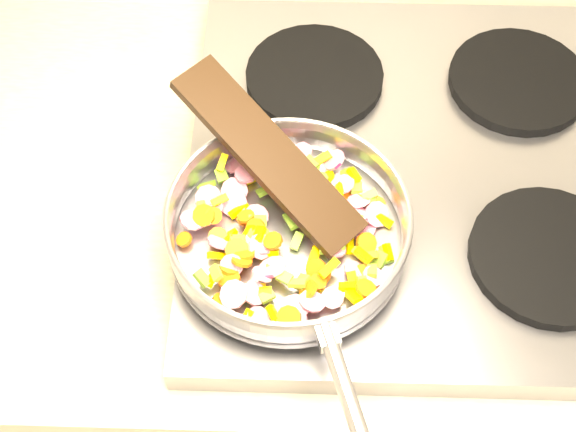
{
  "coord_description": "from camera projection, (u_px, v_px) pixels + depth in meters",
  "views": [
    {
      "loc": [
        -0.85,
        1.03,
        1.76
      ],
      "look_at": [
        -0.87,
        1.53,
        1.01
      ],
      "focal_mm": 50.0,
      "sensor_mm": 36.0,
      "label": 1
    }
  ],
  "objects": [
    {
      "name": "grate_bl",
      "position": [
        314.0,
        77.0,
        1.1
      ],
      "size": [
        0.19,
        0.19,
        0.02
      ],
      "primitive_type": "cylinder",
      "color": "black",
      "rests_on": "cooktop"
    },
    {
      "name": "grate_fr",
      "position": [
        549.0,
        256.0,
        0.95
      ],
      "size": [
        0.19,
        0.19,
        0.02
      ],
      "primitive_type": "cylinder",
      "color": "black",
      "rests_on": "cooktop"
    },
    {
      "name": "wooden_spatula",
      "position": [
        268.0,
        155.0,
        0.93
      ],
      "size": [
        0.24,
        0.23,
        0.1
      ],
      "primitive_type": "cube",
      "rotation": [
        0.0,
        -0.32,
        2.39
      ],
      "color": "black",
      "rests_on": "saute_pan"
    },
    {
      "name": "vegetable_heap",
      "position": [
        293.0,
        229.0,
        0.93
      ],
      "size": [
        0.26,
        0.26,
        0.05
      ],
      "color": "#74A628",
      "rests_on": "saute_pan"
    },
    {
      "name": "cooktop",
      "position": [
        420.0,
        172.0,
        1.05
      ],
      "size": [
        0.6,
        0.6,
        0.04
      ],
      "primitive_type": "cube",
      "color": "#939399",
      "rests_on": "counter_top"
    },
    {
      "name": "grate_br",
      "position": [
        518.0,
        81.0,
        1.1
      ],
      "size": [
        0.19,
        0.19,
        0.02
      ],
      "primitive_type": "cylinder",
      "color": "black",
      "rests_on": "cooktop"
    },
    {
      "name": "saute_pan",
      "position": [
        289.0,
        227.0,
        0.92
      ],
      "size": [
        0.32,
        0.48,
        0.06
      ],
      "rotation": [
        0.0,
        0.0,
        0.3
      ],
      "color": "#9E9EA5",
      "rests_on": "grate_fl"
    },
    {
      "name": "grate_fl",
      "position": [
        312.0,
        250.0,
        0.95
      ],
      "size": [
        0.19,
        0.19,
        0.02
      ],
      "primitive_type": "cylinder",
      "color": "black",
      "rests_on": "cooktop"
    }
  ]
}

